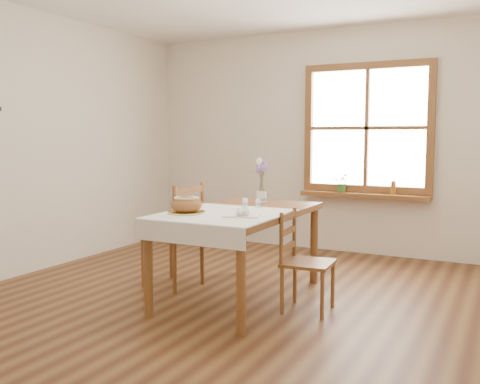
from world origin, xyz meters
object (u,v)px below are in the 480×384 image
at_px(chair_left, 173,235).
at_px(flower_vase, 262,198).
at_px(chair_right, 308,262).
at_px(bread_plate, 186,212).
at_px(dining_table, 240,220).

distance_m(chair_left, flower_vase, 0.87).
distance_m(chair_right, bread_plate, 1.02).
xyz_separation_m(dining_table, chair_left, (-0.71, 0.05, -0.19)).
xyz_separation_m(chair_left, flower_vase, (0.69, 0.42, 0.33)).
bearing_deg(bread_plate, dining_table, 59.60).
bearing_deg(chair_left, flower_vase, 128.69).
distance_m(dining_table, chair_left, 0.74).
bearing_deg(flower_vase, chair_right, -39.25).
xyz_separation_m(chair_left, bread_plate, (0.46, -0.48, 0.30)).
bearing_deg(chair_right, flower_vase, 47.40).
xyz_separation_m(bread_plate, flower_vase, (0.23, 0.90, 0.03)).
bearing_deg(dining_table, bread_plate, -120.40).
bearing_deg(chair_left, dining_table, 92.97).
xyz_separation_m(dining_table, chair_right, (0.62, -0.05, -0.27)).
xyz_separation_m(chair_right, flower_vase, (-0.64, 0.53, 0.41)).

